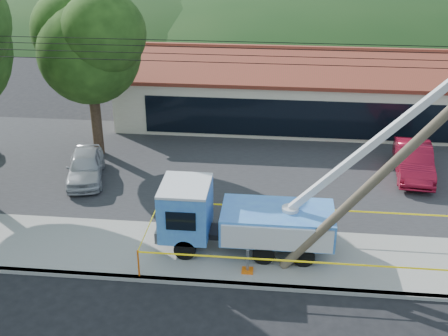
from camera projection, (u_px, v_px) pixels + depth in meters
name	position (u px, v px, depth m)	size (l,w,h in m)	color
ground	(187.00, 323.00, 18.62)	(120.00, 120.00, 0.00)	black
curb	(196.00, 282.00, 20.48)	(60.00, 0.25, 0.15)	gray
sidewalk	(203.00, 253.00, 22.19)	(60.00, 4.00, 0.15)	gray
parking_lot	(224.00, 167.00, 29.38)	(60.00, 12.00, 0.10)	#28282B
strip_mall	(300.00, 90.00, 35.39)	(22.50, 8.53, 4.67)	beige
tree_lot	(88.00, 43.00, 28.29)	(6.30, 5.60, 8.94)	#332316
hill_west	(139.00, 15.00, 69.42)	(78.40, 56.00, 28.00)	#143413
hill_center	(344.00, 18.00, 67.10)	(89.60, 64.00, 32.00)	#143413
utility_truck	(243.00, 215.00, 21.80)	(11.72, 3.63, 8.50)	black
leaning_pole	(396.00, 162.00, 18.95)	(6.78, 1.91, 8.46)	brown
caution_tape	(317.00, 239.00, 21.42)	(13.08, 3.86, 1.11)	#FF660D
car_silver	(87.00, 181.00, 28.07)	(1.69, 4.21, 1.43)	#AAADB2
car_red	(411.00, 176.00, 28.53)	(1.66, 4.76, 1.57)	maroon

